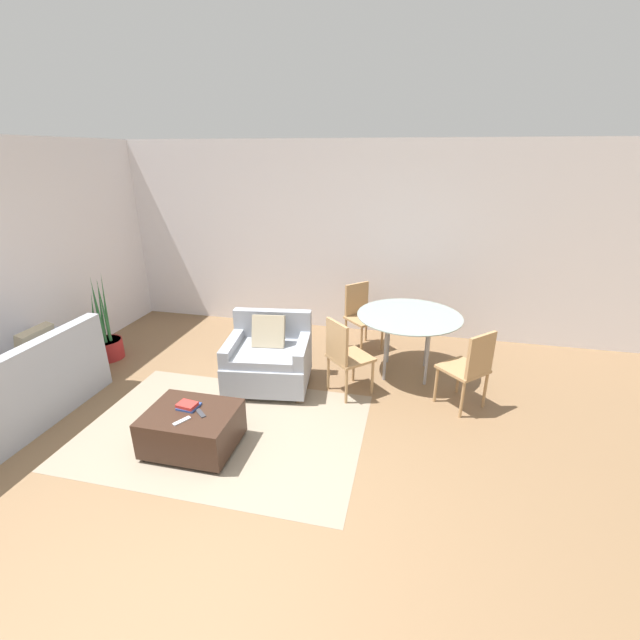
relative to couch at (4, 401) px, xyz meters
The scene contains 15 objects.
ground_plane 2.55m from the couch, 12.87° to the right, with size 20.00×20.00×0.00m, color brown.
wall_back 4.28m from the couch, 53.45° to the left, with size 12.00×0.06×2.75m.
wall_left 1.54m from the couch, 121.93° to the left, with size 0.06×12.00×2.75m.
area_rug 2.18m from the couch, 11.41° to the left, with size 2.74×1.88×0.01m.
couch is the anchor object (origin of this frame).
armchair 2.65m from the couch, 31.50° to the left, with size 1.03×0.93×0.85m.
ottoman 1.97m from the couch, ahead, with size 0.80×0.63×0.39m.
book_stack 1.93m from the couch, ahead, with size 0.19×0.18×0.05m.
tv_remote_primary 1.97m from the couch, ahead, with size 0.12×0.16×0.01m.
tv_remote_secondary 2.07m from the couch, ahead, with size 0.14×0.13×0.01m.
potted_plant 1.57m from the couch, 92.57° to the left, with size 0.39×0.39×1.17m.
dining_table 4.35m from the couch, 28.00° to the left, with size 1.24×1.24×0.77m.
dining_chair_near_left 3.45m from the couch, 23.42° to the left, with size 0.59×0.59×0.90m.
dining_chair_near_right 4.69m from the couch, 16.95° to the left, with size 0.59×0.59×0.90m.
dining_chair_far_left 4.16m from the couch, 40.51° to the left, with size 0.59×0.59×0.90m.
Camera 1 is at (1.37, -2.27, 2.59)m, focal length 24.00 mm.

